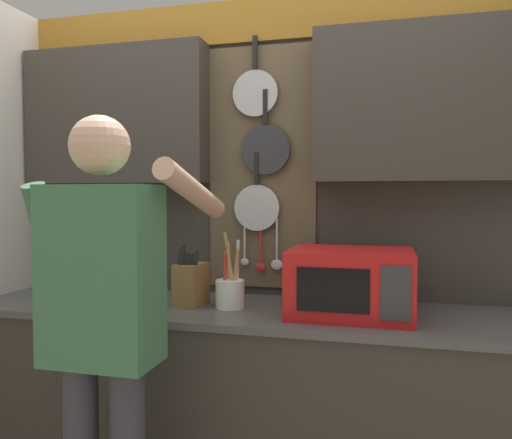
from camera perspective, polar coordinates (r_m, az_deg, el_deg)
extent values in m
cube|color=#38332D|center=(2.35, -1.35, -21.11)|extent=(2.43, 0.60, 0.87)
cube|color=#4C4C4C|center=(2.21, -1.36, -10.39)|extent=(2.46, 0.63, 0.03)
cube|color=#38332D|center=(2.47, 0.63, -2.37)|extent=(3.03, 0.04, 2.33)
cube|color=#99661E|center=(2.57, 0.48, 21.88)|extent=(2.99, 0.02, 0.21)
cube|color=#38332D|center=(2.67, -15.70, 11.29)|extent=(0.96, 0.16, 0.68)
cube|color=#38332D|center=(2.33, 18.52, 12.53)|extent=(0.94, 0.16, 0.68)
cube|color=brown|center=(2.43, 0.68, 5.96)|extent=(0.53, 0.01, 1.17)
cylinder|color=#B7B7BC|center=(2.46, -0.08, 14.23)|extent=(0.22, 0.02, 0.22)
cube|color=black|center=(2.50, -0.12, 18.52)|extent=(0.02, 0.02, 0.16)
cylinder|color=#2D2D33|center=(2.41, 1.12, 7.99)|extent=(0.24, 0.02, 0.24)
cube|color=black|center=(2.43, 1.09, 12.74)|extent=(0.02, 0.02, 0.16)
cylinder|color=#B7B7BC|center=(2.41, 0.10, 1.35)|extent=(0.22, 0.02, 0.22)
cube|color=black|center=(2.41, 0.06, 5.84)|extent=(0.02, 0.02, 0.15)
cylinder|color=silver|center=(2.43, -1.31, -2.07)|extent=(0.01, 0.01, 0.21)
ellipsoid|color=silver|center=(2.45, -1.31, -4.86)|extent=(0.04, 0.01, 0.04)
cylinder|color=red|center=(2.41, 0.53, -2.38)|extent=(0.01, 0.01, 0.24)
ellipsoid|color=red|center=(2.43, 0.53, -5.49)|extent=(0.05, 0.01, 0.04)
cylinder|color=silver|center=(2.40, 2.40, -2.20)|extent=(0.01, 0.01, 0.22)
ellipsoid|color=silver|center=(2.41, 2.39, -5.19)|extent=(0.06, 0.01, 0.05)
cube|color=red|center=(2.08, 10.78, -7.06)|extent=(0.49, 0.38, 0.27)
cube|color=black|center=(1.90, 8.75, -8.01)|extent=(0.27, 0.01, 0.17)
cube|color=#333338|center=(1.89, 15.68, -8.13)|extent=(0.11, 0.01, 0.20)
cube|color=brown|center=(2.24, -7.42, -7.38)|extent=(0.13, 0.16, 0.19)
cylinder|color=black|center=(2.21, -8.68, -4.23)|extent=(0.02, 0.03, 0.07)
cylinder|color=black|center=(2.20, -8.38, -4.04)|extent=(0.02, 0.03, 0.08)
cylinder|color=black|center=(2.20, -8.08, -4.42)|extent=(0.02, 0.03, 0.06)
cylinder|color=black|center=(2.19, -7.77, -4.50)|extent=(0.02, 0.03, 0.05)
cylinder|color=black|center=(2.19, -7.47, -4.56)|extent=(0.02, 0.02, 0.05)
cylinder|color=black|center=(2.19, -7.16, -4.53)|extent=(0.02, 0.02, 0.05)
cylinder|color=black|center=(2.18, -6.85, -4.39)|extent=(0.02, 0.03, 0.06)
cylinder|color=white|center=(2.19, -2.99, -8.49)|extent=(0.13, 0.13, 0.12)
cylinder|color=silver|center=(2.20, -3.33, -6.17)|extent=(0.03, 0.03, 0.20)
cylinder|color=silver|center=(2.17, -2.16, -5.59)|extent=(0.02, 0.04, 0.25)
cylinder|color=tan|center=(2.17, -2.97, -5.17)|extent=(0.06, 0.02, 0.28)
cylinder|color=tan|center=(2.17, -3.04, -5.69)|extent=(0.03, 0.02, 0.24)
cylinder|color=tan|center=(2.16, -2.36, -6.06)|extent=(0.05, 0.04, 0.21)
cylinder|color=red|center=(2.17, -3.57, -6.26)|extent=(0.02, 0.04, 0.20)
cube|color=#3D704C|center=(1.78, -17.21, -6.03)|extent=(0.38, 0.22, 0.61)
sphere|color=#DBAD8E|center=(1.77, -17.42, 8.07)|extent=(0.20, 0.20, 0.20)
cylinder|color=#3D704C|center=(1.94, -22.34, -3.93)|extent=(0.08, 0.26, 0.54)
cylinder|color=#DBAD8E|center=(1.89, -7.21, 3.23)|extent=(0.08, 0.54, 0.22)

